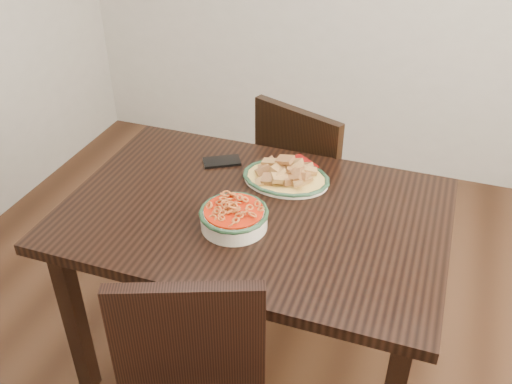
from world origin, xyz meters
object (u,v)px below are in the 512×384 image
(noodle_bowl, at_px, (234,215))
(fish_plate, at_px, (286,171))
(dining_table, at_px, (254,230))
(smartphone, at_px, (222,161))
(chair_far, at_px, (309,181))

(noodle_bowl, bearing_deg, fish_plate, 76.09)
(dining_table, height_order, noodle_bowl, noodle_bowl)
(noodle_bowl, xyz_separation_m, smartphone, (-0.19, 0.36, -0.04))
(dining_table, height_order, smartphone, smartphone)
(fish_plate, height_order, noodle_bowl, fish_plate)
(dining_table, height_order, fish_plate, fish_plate)
(fish_plate, bearing_deg, chair_far, 91.25)
(chair_far, height_order, smartphone, chair_far)
(chair_far, xyz_separation_m, noodle_bowl, (-0.07, -0.73, 0.29))
(dining_table, distance_m, fish_plate, 0.25)
(fish_plate, bearing_deg, dining_table, -103.17)
(dining_table, distance_m, chair_far, 0.64)
(dining_table, height_order, chair_far, chair_far)
(chair_far, distance_m, smartphone, 0.52)
(fish_plate, height_order, smartphone, fish_plate)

